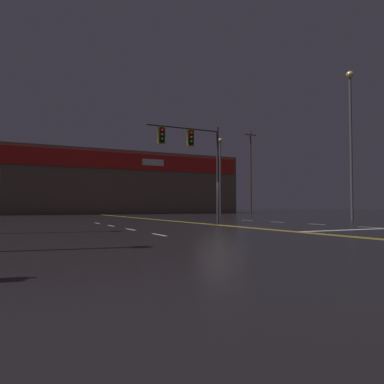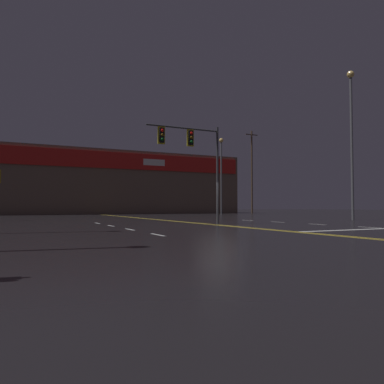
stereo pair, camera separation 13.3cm
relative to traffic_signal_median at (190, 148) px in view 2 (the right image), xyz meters
name	(u,v)px [view 2 (the right image)]	position (x,y,z in m)	size (l,w,h in m)	color
ground_plane	(218,225)	(1.27, -1.05, -4.47)	(200.00, 200.00, 0.00)	black
road_markings	(251,226)	(2.50, -2.45, -4.46)	(16.91, 60.00, 0.01)	gold
traffic_signal_median	(190,148)	(0.00, 0.00, 0.00)	(4.60, 0.36, 5.85)	#38383D
streetlight_near_left	(221,166)	(14.69, 21.48, 1.75)	(0.56, 0.56, 9.79)	#59595E
streetlight_near_right	(351,127)	(14.50, 1.09, 2.79)	(0.56, 0.56, 11.72)	#59595E
building_backdrop	(93,183)	(1.27, 35.41, -0.02)	(43.24, 10.23, 8.86)	brown
utility_pole_row	(133,170)	(5.35, 28.91, 1.47)	(47.52, 0.26, 12.96)	#4C3828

